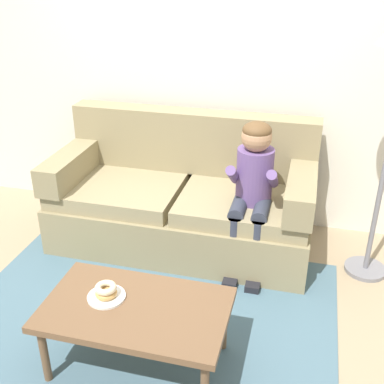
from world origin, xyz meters
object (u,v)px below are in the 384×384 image
at_px(coffee_table, 136,313).
at_px(person_child, 253,184).
at_px(couch, 184,201).
at_px(toy_controller, 82,278).
at_px(donut, 106,293).

xyz_separation_m(coffee_table, person_child, (0.45, 1.14, 0.30)).
height_order(couch, toy_controller, couch).
distance_m(person_child, toy_controller, 1.39).
bearing_deg(coffee_table, couch, 94.56).
bearing_deg(person_child, donut, -119.56).
distance_m(coffee_table, toy_controller, 0.98).
height_order(donut, toy_controller, donut).
height_order(person_child, donut, person_child).
relative_size(donut, toy_controller, 0.53).
bearing_deg(person_child, couch, 159.26).
bearing_deg(couch, person_child, -20.74).
distance_m(coffee_table, person_child, 1.27).
height_order(coffee_table, toy_controller, coffee_table).
height_order(couch, coffee_table, couch).
bearing_deg(donut, toy_controller, 128.93).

